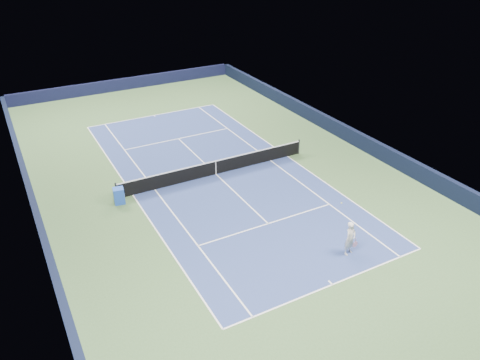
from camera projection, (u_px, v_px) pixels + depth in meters
name	position (u px, v px, depth m)	size (l,w,h in m)	color
ground	(216.00, 174.00, 29.99)	(40.00, 40.00, 0.00)	#3B5A31
wall_far	(126.00, 84.00, 44.97)	(22.00, 0.35, 1.10)	black
wall_right	(349.00, 134.00, 34.25)	(0.35, 40.00, 1.10)	black
wall_left	(35.00, 211.00, 25.20)	(0.35, 40.00, 1.10)	black
court_surface	(216.00, 174.00, 29.99)	(10.97, 23.77, 0.01)	navy
baseline_far	(154.00, 115.00, 39.13)	(10.97, 0.08, 0.00)	white
baseline_near	(333.00, 285.00, 20.85)	(10.97, 0.08, 0.00)	white
sideline_doubles_right	(287.00, 156.00, 32.28)	(0.08, 23.77, 0.00)	white
sideline_doubles_left	(133.00, 195.00, 27.69)	(0.08, 23.77, 0.00)	white
sideline_singles_right	(270.00, 160.00, 31.71)	(0.08, 23.77, 0.00)	white
sideline_singles_left	(155.00, 189.00, 28.27)	(0.08, 23.77, 0.00)	white
service_line_far	(178.00, 139.00, 34.91)	(8.23, 0.08, 0.00)	white
service_line_near	(268.00, 224.00, 25.07)	(8.23, 0.08, 0.00)	white
center_service_line	(216.00, 174.00, 29.99)	(0.08, 12.80, 0.00)	white
center_mark_far	(154.00, 116.00, 39.01)	(0.08, 0.30, 0.00)	white
center_mark_near	(330.00, 283.00, 20.96)	(0.08, 0.30, 0.00)	white
tennis_net	(216.00, 167.00, 29.75)	(12.90, 0.10, 1.07)	black
sponsor_cube	(119.00, 196.00, 26.69)	(0.66, 0.62, 0.96)	blue
tennis_player	(350.00, 238.00, 22.40)	(0.85, 1.32, 2.35)	silver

